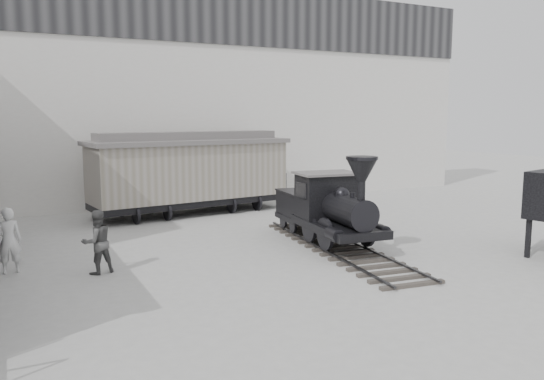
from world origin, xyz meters
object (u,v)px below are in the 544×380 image
boxcar (191,171)px  visitor_a (9,241)px  visitor_b (97,242)px  locomotive (330,212)px

boxcar → visitor_a: size_ratio=4.98×
boxcar → visitor_b: bearing=-131.0°
boxcar → visitor_b: 9.54m
visitor_a → visitor_b: bearing=151.8°
visitor_a → visitor_b: size_ratio=1.04×
boxcar → visitor_b: boxcar is taller
boxcar → visitor_a: boxcar is taller
locomotive → boxcar: bearing=113.4°
locomotive → visitor_b: (-7.71, -0.02, -0.25)m
locomotive → boxcar: size_ratio=0.96×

